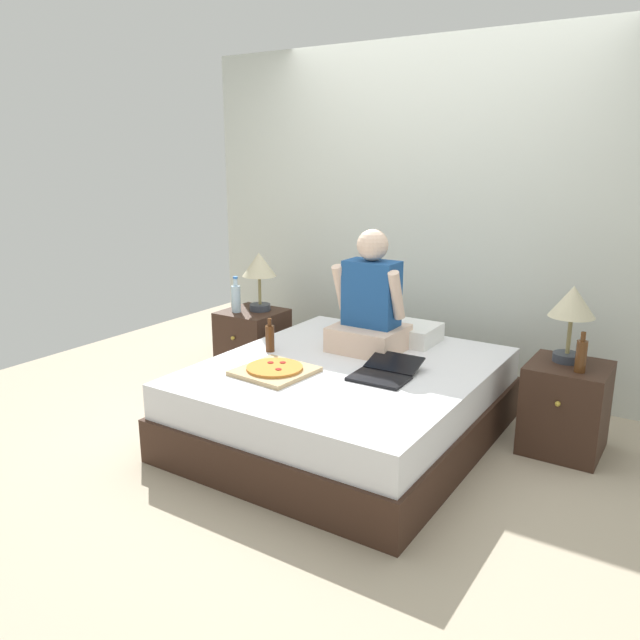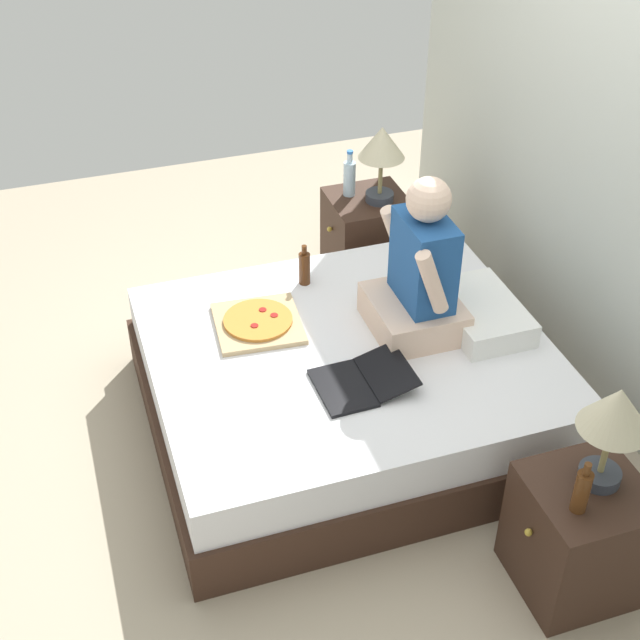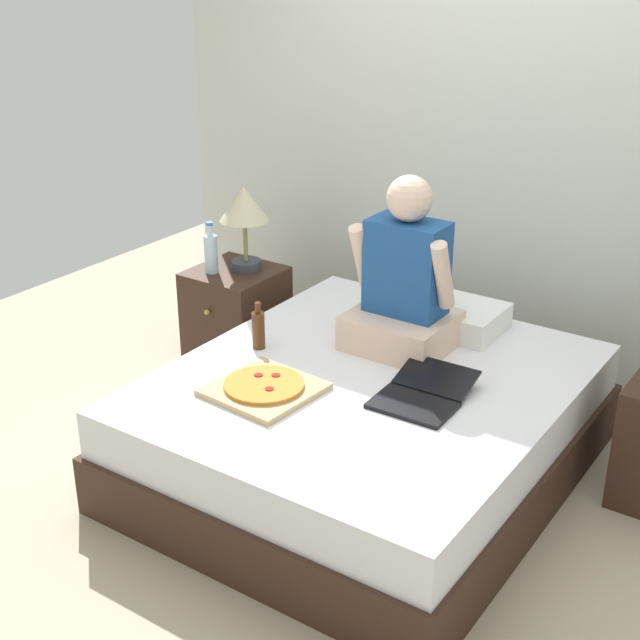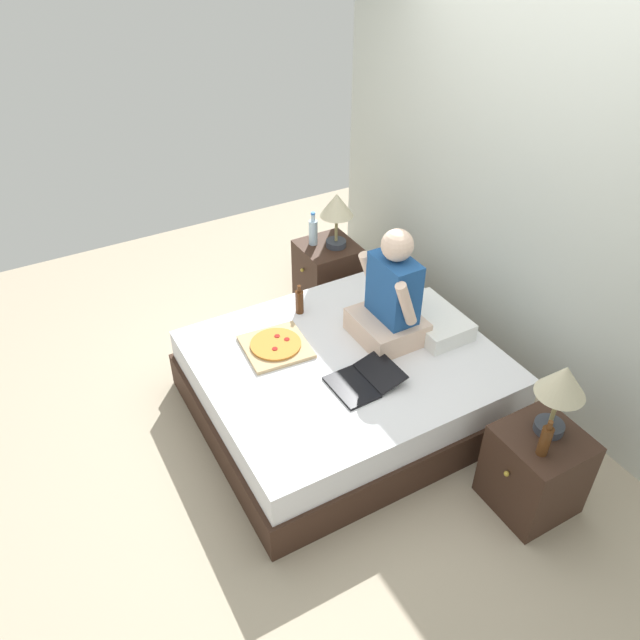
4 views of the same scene
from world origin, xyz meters
TOP-DOWN VIEW (x-y plane):
  - ground_plane at (0.00, 0.00)m, footprint 5.97×5.97m
  - wall_back at (0.00, 1.29)m, footprint 3.97×0.12m
  - bed at (0.00, 0.00)m, footprint 1.61×1.86m
  - nightstand_left at (-1.17, 0.54)m, footprint 0.44×0.47m
  - lamp_on_left_nightstand at (-1.13, 0.59)m, footprint 0.26×0.26m
  - water_bottle at (-1.25, 0.45)m, footprint 0.07×0.07m
  - nightstand_right at (1.17, 0.54)m, footprint 0.44×0.47m
  - lamp_on_right_nightstand at (1.14, 0.59)m, footprint 0.26×0.26m
  - beer_bottle at (1.24, 0.44)m, footprint 0.06×0.06m
  - pillow at (0.03, 0.65)m, footprint 0.52×0.34m
  - person_seated at (-0.04, 0.35)m, footprint 0.47×0.40m
  - laptop at (0.28, -0.06)m, footprint 0.33×0.42m
  - pizza_box at (-0.28, -0.36)m, footprint 0.43×0.43m
  - beer_bottle_on_bed at (-0.55, -0.04)m, footprint 0.06×0.06m

SIDE VIEW (x-z plane):
  - ground_plane at x=0.00m, z-range 0.00..0.00m
  - bed at x=0.00m, z-range 0.00..0.46m
  - nightstand_left at x=-1.17m, z-range 0.00..0.53m
  - nightstand_right at x=1.17m, z-range 0.00..0.53m
  - pizza_box at x=-0.28m, z-range 0.46..0.51m
  - laptop at x=0.28m, z-range 0.45..0.52m
  - pillow at x=0.03m, z-range 0.47..0.59m
  - beer_bottle_on_bed at x=-0.55m, z-range 0.45..0.67m
  - beer_bottle at x=1.24m, z-range 0.51..0.74m
  - water_bottle at x=-1.25m, z-range 0.50..0.78m
  - person_seated at x=-0.04m, z-range 0.36..1.14m
  - lamp_on_left_nightstand at x=-1.13m, z-range 0.63..1.08m
  - lamp_on_right_nightstand at x=1.14m, z-range 0.63..1.08m
  - wall_back at x=0.00m, z-range 0.00..2.50m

